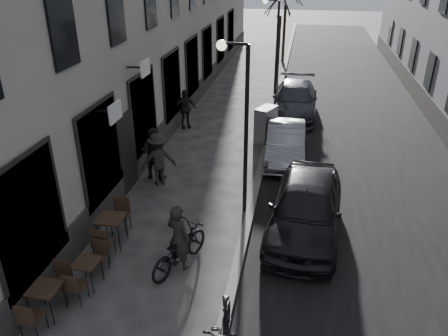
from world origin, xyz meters
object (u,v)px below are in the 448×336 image
(car_near, at_px, (306,207))
(tree_near, at_px, (281,1))
(bistro_set_c, at_px, (112,228))
(pedestrian_near, at_px, (153,153))
(bicycle, at_px, (179,249))
(car_far, at_px, (295,100))
(bistro_set_b, at_px, (88,271))
(pedestrian_mid, at_px, (158,159))
(moped, at_px, (223,336))
(utility_cabinet, at_px, (266,125))
(bistro_set_a, at_px, (46,298))
(car_mid, at_px, (285,142))
(pedestrian_far, at_px, (185,109))
(streetlamp_near, at_px, (240,112))
(streetlamp_far, at_px, (274,38))

(car_near, bearing_deg, tree_near, 101.68)
(bistro_set_c, height_order, pedestrian_near, pedestrian_near)
(bicycle, relative_size, car_far, 0.40)
(bistro_set_b, bearing_deg, pedestrian_mid, 92.59)
(bistro_set_b, distance_m, moped, 3.81)
(bistro_set_b, relative_size, bistro_set_c, 0.83)
(utility_cabinet, bearing_deg, pedestrian_mid, -102.07)
(bistro_set_a, height_order, moped, moped)
(car_mid, height_order, moped, car_mid)
(pedestrian_far, bearing_deg, moped, -105.12)
(bicycle, relative_size, car_mid, 0.51)
(streetlamp_near, distance_m, utility_cabinet, 6.05)
(bicycle, height_order, car_far, car_far)
(streetlamp_near, distance_m, moped, 6.10)
(pedestrian_far, bearing_deg, bicycle, -109.21)
(tree_near, relative_size, car_far, 1.10)
(bistro_set_b, height_order, pedestrian_mid, pedestrian_mid)
(pedestrian_mid, bearing_deg, streetlamp_near, 129.71)
(pedestrian_mid, bearing_deg, bistro_set_b, 61.71)
(car_far, bearing_deg, bistro_set_b, -107.31)
(tree_near, relative_size, pedestrian_near, 3.07)
(tree_near, distance_m, utility_cabinet, 10.24)
(streetlamp_near, xyz_separation_m, pedestrian_mid, (-2.92, 1.22, -2.24))
(streetlamp_far, distance_m, moped, 17.71)
(bistro_set_b, bearing_deg, bicycle, 32.53)
(streetlamp_far, bearing_deg, utility_cabinet, -87.59)
(pedestrian_near, relative_size, pedestrian_far, 1.05)
(bistro_set_c, bearing_deg, utility_cabinet, 64.31)
(streetlamp_near, distance_m, car_far, 9.65)
(bistro_set_c, height_order, pedestrian_far, pedestrian_far)
(bistro_set_a, bearing_deg, car_near, 38.19)
(car_far, bearing_deg, pedestrian_far, -150.03)
(bistro_set_a, xyz_separation_m, bistro_set_b, (0.44, 1.02, -0.03))
(pedestrian_far, bearing_deg, streetlamp_near, -95.67)
(bistro_set_a, height_order, bicycle, bicycle)
(bistro_set_a, xyz_separation_m, moped, (3.94, -0.49, 0.16))
(bistro_set_b, xyz_separation_m, pedestrian_near, (-0.27, 5.67, 0.50))
(tree_near, bearing_deg, moped, -88.74)
(bistro_set_a, bearing_deg, bistro_set_b, 66.72)
(bistro_set_b, height_order, car_far, car_far)
(utility_cabinet, bearing_deg, moped, -64.40)
(streetlamp_near, bearing_deg, car_far, 81.82)
(bistro_set_c, xyz_separation_m, pedestrian_far, (-0.36, 8.93, 0.36))
(car_far, bearing_deg, car_near, -85.63)
(pedestrian_far, distance_m, moped, 12.73)
(bistro_set_b, relative_size, car_far, 0.28)
(pedestrian_mid, bearing_deg, bicycle, 86.46)
(streetlamp_far, distance_m, utility_cabinet, 6.90)
(streetlamp_far, height_order, pedestrian_mid, streetlamp_far)
(car_far, bearing_deg, streetlamp_far, 116.42)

